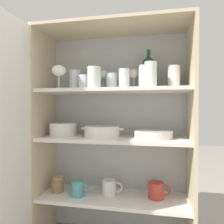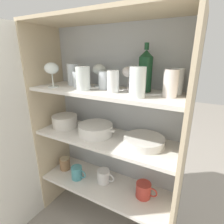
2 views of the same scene
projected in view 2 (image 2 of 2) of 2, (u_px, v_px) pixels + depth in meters
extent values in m
cube|color=#B2B7BC|center=(116.00, 127.00, 1.22)|extent=(0.94, 0.02, 1.31)
cube|color=#CCB793|center=(52.00, 123.00, 1.29)|extent=(0.02, 0.33, 1.31)
cube|color=#CCB793|center=(183.00, 155.00, 0.88)|extent=(0.02, 0.33, 1.31)
cube|color=#CCB793|center=(103.00, 16.00, 0.87)|extent=(0.94, 0.33, 0.02)
cube|color=silver|center=(106.00, 186.00, 1.20)|extent=(0.90, 0.30, 0.02)
cube|color=silver|center=(105.00, 138.00, 1.09)|extent=(0.90, 0.30, 0.02)
cube|color=silver|center=(104.00, 92.00, 1.00)|extent=(0.90, 0.30, 0.02)
cylinder|color=white|center=(113.00, 82.00, 0.91)|extent=(0.06, 0.06, 0.11)
cylinder|color=white|center=(79.00, 79.00, 1.07)|extent=(0.08, 0.08, 0.09)
cylinder|color=white|center=(136.00, 80.00, 0.88)|extent=(0.07, 0.07, 0.14)
cylinder|color=white|center=(105.00, 80.00, 1.01)|extent=(0.07, 0.07, 0.10)
cylinder|color=white|center=(138.00, 82.00, 0.80)|extent=(0.07, 0.07, 0.14)
cylinder|color=white|center=(177.00, 81.00, 0.87)|extent=(0.07, 0.07, 0.13)
cylinder|color=white|center=(73.00, 75.00, 1.14)|extent=(0.07, 0.07, 0.13)
cylinder|color=white|center=(83.00, 78.00, 0.97)|extent=(0.08, 0.08, 0.13)
cylinder|color=silver|center=(171.00, 83.00, 0.81)|extent=(0.07, 0.07, 0.13)
cylinder|color=white|center=(53.00, 87.00, 1.08)|extent=(0.06, 0.06, 0.01)
cylinder|color=white|center=(53.00, 80.00, 1.06)|extent=(0.01, 0.01, 0.07)
ellipsoid|color=white|center=(51.00, 68.00, 1.04)|extent=(0.08, 0.08, 0.07)
cylinder|color=silver|center=(128.00, 90.00, 0.98)|extent=(0.06, 0.06, 0.01)
cylinder|color=silver|center=(128.00, 83.00, 0.97)|extent=(0.01, 0.01, 0.07)
ellipsoid|color=silver|center=(128.00, 72.00, 0.95)|extent=(0.07, 0.07, 0.06)
cylinder|color=white|center=(100.00, 86.00, 1.10)|extent=(0.07, 0.07, 0.01)
cylinder|color=white|center=(99.00, 80.00, 1.09)|extent=(0.01, 0.01, 0.07)
ellipsoid|color=white|center=(99.00, 70.00, 1.07)|extent=(0.08, 0.08, 0.07)
cylinder|color=#194728|center=(145.00, 75.00, 0.93)|extent=(0.07, 0.07, 0.18)
cone|color=#194728|center=(146.00, 53.00, 0.89)|extent=(0.07, 0.07, 0.03)
cylinder|color=#194728|center=(147.00, 46.00, 0.88)|extent=(0.02, 0.02, 0.03)
cylinder|color=silver|center=(144.00, 144.00, 0.99)|extent=(0.23, 0.23, 0.01)
cylinder|color=silver|center=(144.00, 142.00, 0.99)|extent=(0.23, 0.23, 0.01)
cylinder|color=silver|center=(144.00, 141.00, 0.99)|extent=(0.23, 0.23, 0.01)
cylinder|color=silver|center=(144.00, 139.00, 0.99)|extent=(0.23, 0.23, 0.01)
cylinder|color=silver|center=(144.00, 138.00, 0.98)|extent=(0.23, 0.23, 0.01)
cylinder|color=silver|center=(65.00, 121.00, 1.23)|extent=(0.17, 0.17, 0.08)
torus|color=silver|center=(64.00, 116.00, 1.22)|extent=(0.17, 0.17, 0.01)
cylinder|color=white|center=(96.00, 129.00, 1.11)|extent=(0.22, 0.22, 0.07)
cube|color=white|center=(80.00, 123.00, 1.16)|extent=(0.03, 0.02, 0.01)
cube|color=white|center=(112.00, 131.00, 1.05)|extent=(0.03, 0.02, 0.01)
cylinder|color=teal|center=(77.00, 173.00, 1.25)|extent=(0.08, 0.08, 0.09)
torus|color=teal|center=(82.00, 174.00, 1.23)|extent=(0.06, 0.01, 0.06)
cylinder|color=white|center=(103.00, 176.00, 1.22)|extent=(0.09, 0.09, 0.09)
torus|color=white|center=(110.00, 178.00, 1.19)|extent=(0.06, 0.01, 0.06)
cylinder|color=#BC3D33|center=(143.00, 190.00, 1.09)|extent=(0.09, 0.09, 0.10)
torus|color=#BC3D33|center=(152.00, 193.00, 1.06)|extent=(0.06, 0.01, 0.06)
cylinder|color=#99704C|center=(65.00, 164.00, 1.35)|extent=(0.08, 0.08, 0.09)
cylinder|color=tan|center=(64.00, 159.00, 1.34)|extent=(0.07, 0.07, 0.01)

